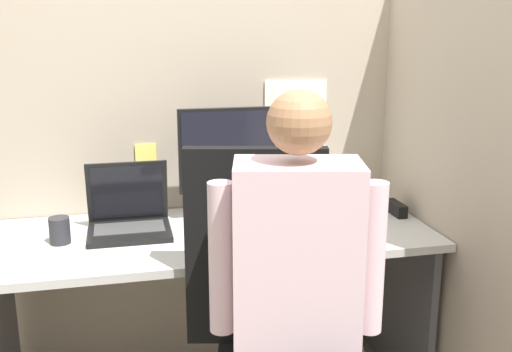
{
  "coord_description": "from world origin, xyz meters",
  "views": [
    {
      "loc": [
        -0.32,
        -1.79,
        1.48
      ],
      "look_at": [
        0.13,
        0.16,
        0.96
      ],
      "focal_mm": 42.0,
      "sensor_mm": 36.0,
      "label": 1
    }
  ],
  "objects": [
    {
      "name": "cubicle_panel_back",
      "position": [
        0.0,
        0.68,
        0.84
      ],
      "size": [
        2.15,
        0.05,
        1.68
      ],
      "color": "tan",
      "rests_on": "ground"
    },
    {
      "name": "cubicle_panel_right",
      "position": [
        0.85,
        0.26,
        0.84
      ],
      "size": [
        0.04,
        1.28,
        1.68
      ],
      "color": "tan",
      "rests_on": "ground"
    },
    {
      "name": "desk",
      "position": [
        0.0,
        0.33,
        0.55
      ],
      "size": [
        1.65,
        0.65,
        0.71
      ],
      "color": "#B7B7B2",
      "rests_on": "ground"
    },
    {
      "name": "paper_box",
      "position": [
        0.13,
        0.47,
        0.74
      ],
      "size": [
        0.33,
        0.23,
        0.06
      ],
      "color": "white",
      "rests_on": "desk"
    },
    {
      "name": "monitor",
      "position": [
        0.13,
        0.48,
        0.97
      ],
      "size": [
        0.47,
        0.21,
        0.38
      ],
      "color": "black",
      "rests_on": "paper_box"
    },
    {
      "name": "laptop",
      "position": [
        -0.31,
        0.39,
        0.76
      ],
      "size": [
        0.3,
        0.25,
        0.26
      ],
      "color": "black",
      "rests_on": "desk"
    },
    {
      "name": "mouse",
      "position": [
        -0.08,
        0.16,
        0.73
      ],
      "size": [
        0.06,
        0.05,
        0.04
      ],
      "color": "black",
      "rests_on": "desk"
    },
    {
      "name": "stapler",
      "position": [
        0.77,
        0.37,
        0.74
      ],
      "size": [
        0.04,
        0.13,
        0.05
      ],
      "color": "black",
      "rests_on": "desk"
    },
    {
      "name": "carrot_toy",
      "position": [
        0.17,
        0.11,
        0.73
      ],
      "size": [
        0.04,
        0.12,
        0.04
      ],
      "color": "orange",
      "rests_on": "desk"
    },
    {
      "name": "office_chair",
      "position": [
        0.1,
        -0.22,
        0.56
      ],
      "size": [
        0.55,
        0.61,
        1.12
      ],
      "color": "black",
      "rests_on": "ground"
    },
    {
      "name": "person",
      "position": [
        0.14,
        -0.39,
        0.76
      ],
      "size": [
        0.47,
        0.5,
        1.31
      ],
      "color": "black",
      "rests_on": "ground"
    },
    {
      "name": "pen_cup",
      "position": [
        -0.55,
        0.33,
        0.76
      ],
      "size": [
        0.07,
        0.07,
        0.1
      ],
      "color": "#28282D",
      "rests_on": "desk"
    }
  ]
}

